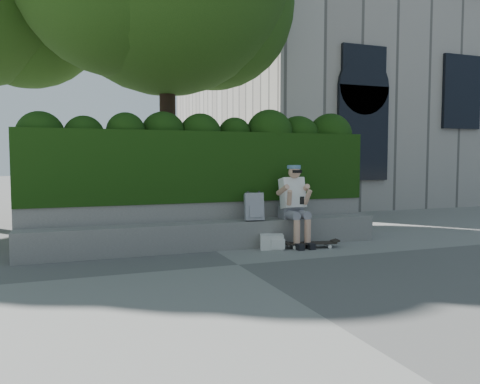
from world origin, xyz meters
name	(u,v)px	position (x,y,z in m)	size (l,w,h in m)	color
ground	(238,265)	(0.00, 0.00, 0.00)	(80.00, 80.00, 0.00)	slate
bench_ledge	(212,235)	(0.00, 1.25, 0.23)	(6.00, 0.45, 0.45)	gray
planter_wall	(204,223)	(0.00, 1.73, 0.38)	(6.00, 0.50, 0.75)	gray
hedge	(200,167)	(0.00, 1.95, 1.35)	(6.00, 1.00, 1.20)	black
building	(350,15)	(9.00, 11.00, 7.50)	(12.00, 12.00, 15.00)	gray
person	(294,202)	(1.41, 1.07, 0.75)	(0.40, 0.76, 1.38)	gray
skateboard	(310,243)	(1.57, 0.75, 0.07)	(0.89, 0.38, 0.09)	black
backpack_plaid	(254,207)	(0.71, 1.15, 0.68)	(0.31, 0.17, 0.46)	#ACADB1
backpack_ground	(272,242)	(0.91, 0.88, 0.12)	(0.38, 0.27, 0.24)	silver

